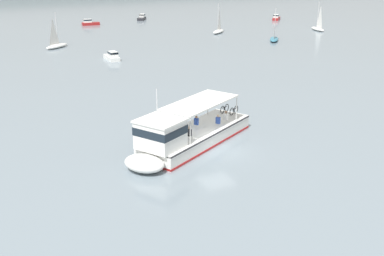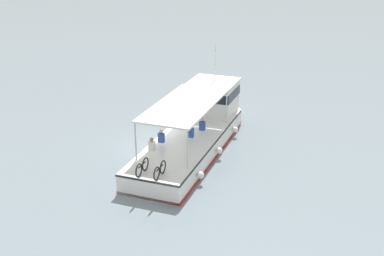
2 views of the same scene
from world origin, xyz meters
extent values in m
plane|color=gray|center=(0.00, 0.00, 0.00)|extent=(400.00, 400.00, 0.00)
cube|color=white|center=(-0.68, 2.03, 0.55)|extent=(10.95, 8.19, 1.10)
ellipsoid|color=white|center=(-6.04, -1.08, 0.55)|extent=(3.38, 3.65, 1.01)
cube|color=red|center=(-0.68, 2.03, 0.10)|extent=(10.97, 8.22, 0.16)
cube|color=#2D2D33|center=(-0.68, 2.03, 1.02)|extent=(10.98, 8.24, 0.10)
cube|color=white|center=(-4.49, -0.18, 2.05)|extent=(3.61, 3.66, 1.90)
cube|color=#19232D|center=(-4.49, -0.18, 2.38)|extent=(3.68, 3.73, 0.56)
cube|color=white|center=(-4.49, -0.18, 3.06)|extent=(3.83, 3.88, 0.12)
cube|color=white|center=(-0.29, 2.26, 3.15)|extent=(7.27, 5.91, 0.10)
cylinder|color=silver|center=(-2.42, -0.55, 2.10)|extent=(0.08, 0.08, 2.00)
cylinder|color=silver|center=(-3.79, 1.80, 2.10)|extent=(0.08, 0.08, 2.00)
cylinder|color=silver|center=(3.20, 2.71, 2.10)|extent=(0.08, 0.08, 2.00)
cylinder|color=silver|center=(1.83, 5.07, 2.10)|extent=(0.08, 0.08, 2.00)
cylinder|color=silver|center=(-4.75, -0.33, 4.22)|extent=(0.06, 0.06, 2.20)
sphere|color=white|center=(-4.52, 1.86, 0.50)|extent=(0.36, 0.36, 0.36)
sphere|color=white|center=(-1.66, 3.52, 0.50)|extent=(0.36, 0.36, 0.36)
sphere|color=white|center=(1.02, 5.08, 0.50)|extent=(0.36, 0.36, 0.36)
torus|color=black|center=(3.48, 3.93, 1.43)|extent=(0.60, 0.38, 0.66)
torus|color=black|center=(4.08, 4.28, 1.43)|extent=(0.60, 0.38, 0.66)
cylinder|color=#232328|center=(3.78, 4.10, 1.55)|extent=(0.64, 0.40, 0.06)
torus|color=black|center=(3.03, 4.71, 1.43)|extent=(0.60, 0.38, 0.66)
torus|color=black|center=(3.63, 5.06, 1.43)|extent=(0.60, 0.38, 0.66)
cylinder|color=#232328|center=(3.33, 4.88, 1.55)|extent=(0.64, 0.40, 0.06)
cube|color=white|center=(2.20, 2.66, 1.56)|extent=(0.35, 0.39, 0.52)
sphere|color=#9E7051|center=(2.20, 2.66, 1.93)|extent=(0.20, 0.20, 0.20)
cube|color=#2D4CA5|center=(1.18, 2.06, 1.56)|extent=(0.35, 0.39, 0.52)
sphere|color=beige|center=(1.18, 2.06, 1.93)|extent=(0.20, 0.20, 0.20)
cube|color=#2D4CA5|center=(-0.45, 2.53, 1.56)|extent=(0.35, 0.39, 0.52)
sphere|color=#9E7051|center=(-0.45, 2.53, 1.93)|extent=(0.20, 0.20, 0.20)
cube|color=#2D4CA5|center=(-1.60, 2.16, 1.56)|extent=(0.35, 0.39, 0.52)
sphere|color=tan|center=(-1.60, 2.16, 1.93)|extent=(0.20, 0.20, 0.20)
cube|color=black|center=(-2.01, 0.51, 1.56)|extent=(0.35, 0.39, 0.52)
sphere|color=beige|center=(-2.01, 0.51, 1.93)|extent=(0.20, 0.20, 0.20)
camera|label=1|loc=(-15.77, -29.11, 13.52)|focal=45.24mm
camera|label=2|loc=(14.67, 20.94, 11.38)|focal=44.51mm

